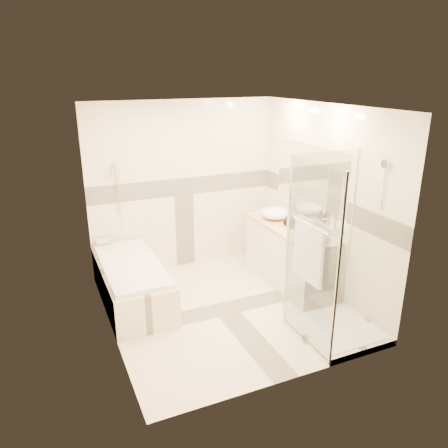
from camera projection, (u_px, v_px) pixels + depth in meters
name	position (u px, v px, depth m)	size (l,w,h in m)	color
room	(229.00, 214.00, 5.18)	(2.82, 3.02, 2.52)	#FEE9CA
bathtub	(132.00, 281.00, 5.63)	(0.75, 1.70, 0.56)	#FFEACB
vanity	(289.00, 255.00, 6.11)	(0.58, 1.62, 0.85)	white
shower_enclosure	(328.00, 294.00, 4.88)	(0.96, 0.93, 2.04)	#FFEACB
vessel_sink_near	(275.00, 213.00, 6.28)	(0.41, 0.41, 0.16)	white
vessel_sink_far	(313.00, 234.00, 5.48)	(0.41, 0.41, 0.17)	white
faucet_near	(288.00, 207.00, 6.34)	(0.11, 0.03, 0.26)	silver
faucet_far	(327.00, 226.00, 5.53)	(0.11, 0.03, 0.27)	silver
amenity_bottle_a	(292.00, 222.00, 5.90)	(0.08, 0.08, 0.18)	black
amenity_bottle_b	(287.00, 220.00, 6.01)	(0.11, 0.11, 0.14)	black
folded_towels	(267.00, 212.00, 6.49)	(0.13, 0.22, 0.07)	silver
rolled_towel	(103.00, 242.00, 6.11)	(0.09, 0.09, 0.20)	silver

